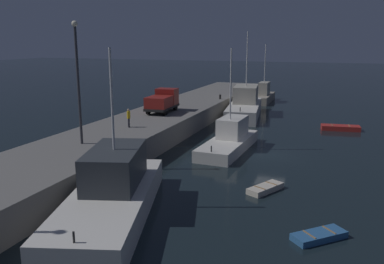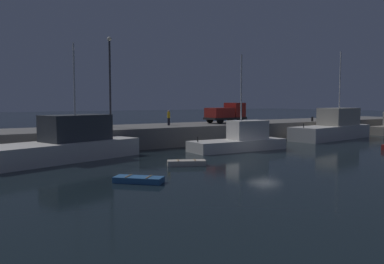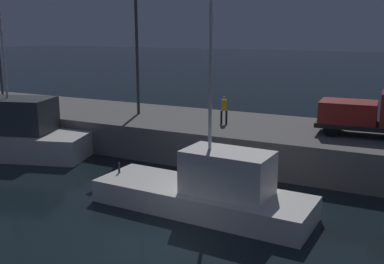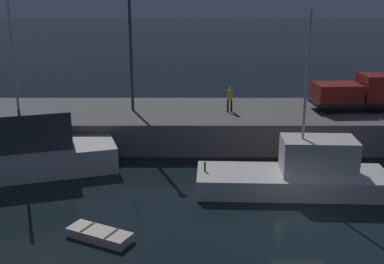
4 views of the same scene
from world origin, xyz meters
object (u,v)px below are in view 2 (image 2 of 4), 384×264
object	(u,v)px
fishing_trawler_red	(333,127)
dockworker	(169,117)
fishing_boat_blue	(241,140)
rowboat_blue_far	(187,163)
fishing_boat_orange	(66,144)
dinghy_red_small	(139,180)
lamp_post_east	(110,75)
utility_truck	(226,113)
bollard_central	(312,119)

from	to	relation	value
fishing_trawler_red	dockworker	xyz separation A→B (m)	(-20.06, 6.08, 1.58)
fishing_boat_blue	dockworker	size ratio (longest dim) A/B	5.82
fishing_boat_blue	rowboat_blue_far	distance (m)	10.61
fishing_boat_orange	rowboat_blue_far	size ratio (longest dim) A/B	4.56
fishing_boat_orange	dinghy_red_small	world-z (taller)	fishing_boat_orange
lamp_post_east	utility_truck	bearing A→B (deg)	-0.06
rowboat_blue_far	fishing_boat_blue	bearing A→B (deg)	28.11
dinghy_red_small	rowboat_blue_far	xyz separation A→B (m)	(5.65, 3.72, 0.02)
fishing_trawler_red	bollard_central	distance (m)	3.58
fishing_boat_orange	lamp_post_east	bearing A→B (deg)	45.40
fishing_boat_blue	lamp_post_east	xyz separation A→B (m)	(-9.52, 9.08, 6.30)
dinghy_red_small	rowboat_blue_far	bearing A→B (deg)	33.40
fishing_trawler_red	rowboat_blue_far	bearing A→B (deg)	-164.03
utility_truck	bollard_central	distance (m)	12.37
fishing_boat_orange	bollard_central	size ratio (longest dim) A/B	22.25
dockworker	bollard_central	size ratio (longest dim) A/B	2.80
dinghy_red_small	lamp_post_east	bearing A→B (deg)	72.96
fishing_boat_blue	rowboat_blue_far	bearing A→B (deg)	-151.89
fishing_boat_blue	rowboat_blue_far	world-z (taller)	fishing_boat_blue
rowboat_blue_far	dockworker	bearing A→B (deg)	65.01
dinghy_red_small	dockworker	distance (m)	21.30
fishing_trawler_red	dinghy_red_small	size ratio (longest dim) A/B	4.80
rowboat_blue_far	fishing_trawler_red	bearing A→B (deg)	15.97
fishing_trawler_red	fishing_boat_blue	bearing A→B (deg)	-171.42
dockworker	fishing_trawler_red	bearing A→B (deg)	-16.86
fishing_trawler_red	dockworker	size ratio (longest dim) A/B	7.90
fishing_boat_blue	bollard_central	size ratio (longest dim) A/B	16.30
dinghy_red_small	lamp_post_east	distance (m)	19.91
rowboat_blue_far	lamp_post_east	distance (m)	15.75
lamp_post_east	dockworker	distance (m)	7.83
fishing_boat_orange	dinghy_red_small	xyz separation A→B (m)	(0.93, -11.32, -1.08)
lamp_post_east	dockworker	world-z (taller)	lamp_post_east
fishing_boat_orange	dockworker	world-z (taller)	fishing_boat_orange
bollard_central	dockworker	bearing A→B (deg)	172.60
fishing_trawler_red	lamp_post_east	world-z (taller)	lamp_post_east
dinghy_red_small	utility_truck	bearing A→B (deg)	41.18
utility_truck	bollard_central	xyz separation A→B (m)	(11.96, -3.04, -0.93)
utility_truck	dockworker	bearing A→B (deg)	-177.19
fishing_boat_orange	fishing_boat_blue	bearing A→B (deg)	-9.31
fishing_trawler_red	dinghy_red_small	bearing A→B (deg)	-160.61
fishing_boat_orange	fishing_trawler_red	bearing A→B (deg)	-0.05
utility_truck	bollard_central	size ratio (longest dim) A/B	8.71
dockworker	lamp_post_east	bearing A→B (deg)	176.31
fishing_boat_blue	bollard_central	bearing A→B (deg)	19.21
fishing_trawler_red	lamp_post_east	bearing A→B (deg)	166.27
lamp_post_east	utility_truck	world-z (taller)	lamp_post_east
fishing_trawler_red	utility_truck	xyz separation A→B (m)	(-11.75, 6.49, 1.85)
fishing_boat_blue	dinghy_red_small	xyz separation A→B (m)	(-14.98, -8.71, -0.79)
fishing_boat_orange	rowboat_blue_far	world-z (taller)	fishing_boat_orange
fishing_trawler_red	fishing_boat_orange	world-z (taller)	fishing_trawler_red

